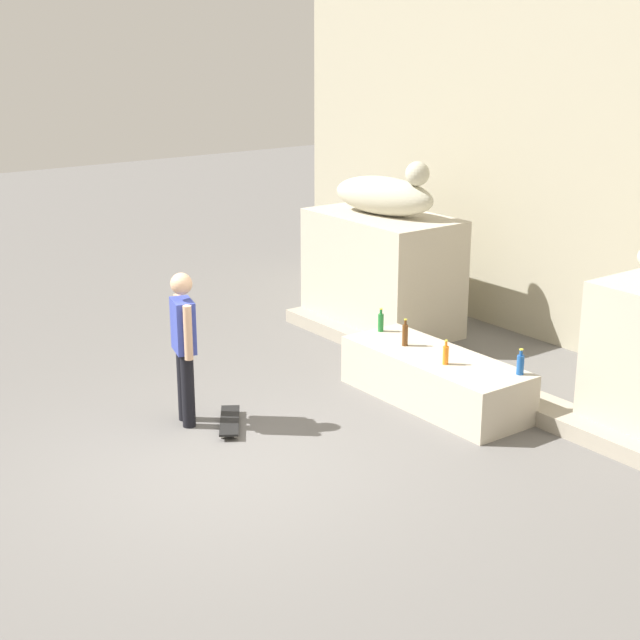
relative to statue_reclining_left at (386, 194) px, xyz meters
The scene contains 12 objects.
ground_plane 5.09m from the statue_reclining_left, 58.77° to the right, with size 40.00×40.00×0.00m, color #605E5B.
facade_wall 3.08m from the statue_reclining_left, 34.41° to the left, with size 11.93×0.60×5.45m, color #A69F86.
pedestal_left 1.10m from the statue_reclining_left, 167.82° to the right, with size 2.12×1.27×1.62m, color #B7AD99.
statue_reclining_left is the anchor object (origin of this frame).
ledge_block 3.22m from the statue_reclining_left, 28.10° to the right, with size 2.32×0.88×0.57m, color #B7AD99.
skater 4.18m from the statue_reclining_left, 71.43° to the right, with size 0.52×0.29×1.67m.
skateboard 4.32m from the statue_reclining_left, 64.94° to the right, with size 0.78×0.60×0.08m.
bottle_orange 3.32m from the statue_reclining_left, 27.58° to the right, with size 0.06×0.06×0.28m.
bottle_green 2.24m from the statue_reclining_left, 41.35° to the right, with size 0.07×0.07×0.29m.
bottle_brown 2.70m from the statue_reclining_left, 34.40° to the right, with size 0.07×0.07×0.32m.
bottle_blue 3.78m from the statue_reclining_left, 16.41° to the right, with size 0.08×0.08×0.29m.
stair_step 3.12m from the statue_reclining_left, 15.12° to the right, with size 7.08×0.50×0.18m, color gray.
Camera 1 is at (7.44, -4.39, 4.16)m, focal length 54.19 mm.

